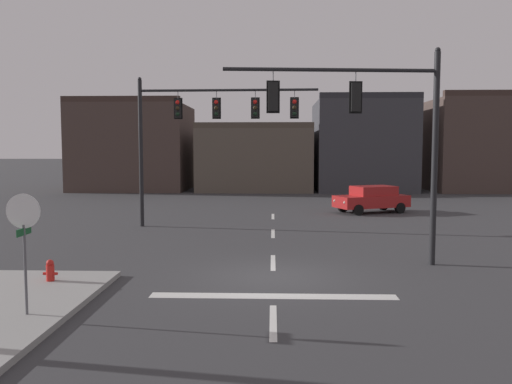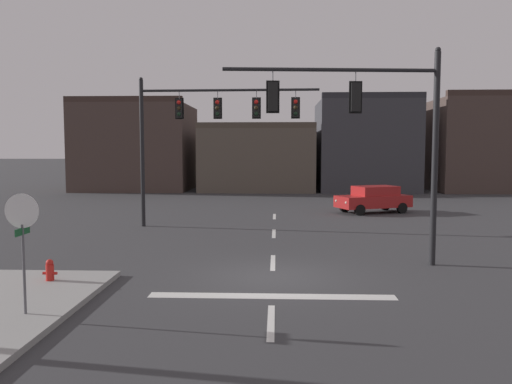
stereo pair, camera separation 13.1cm
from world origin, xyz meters
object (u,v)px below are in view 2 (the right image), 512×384
(signal_mast_near_side, at_px, (376,122))
(fire_hydrant, at_px, (50,274))
(signal_mast_far_side, at_px, (202,121))
(stop_sign, at_px, (22,225))
(car_lot_nearside, at_px, (374,199))

(signal_mast_near_side, bearing_deg, fire_hydrant, -162.99)
(signal_mast_near_side, relative_size, fire_hydrant, 9.40)
(signal_mast_far_side, distance_m, fire_hydrant, 12.44)
(stop_sign, xyz_separation_m, car_lot_nearside, (11.42, 20.09, -1.29))
(signal_mast_far_side, xyz_separation_m, stop_sign, (-1.93, -14.04, -3.01))
(signal_mast_near_side, bearing_deg, stop_sign, -146.46)
(fire_hydrant, bearing_deg, stop_sign, -75.71)
(signal_mast_far_side, bearing_deg, car_lot_nearside, 32.54)
(signal_mast_near_side, height_order, stop_sign, signal_mast_near_side)
(signal_mast_near_side, relative_size, signal_mast_far_side, 0.81)
(signal_mast_near_side, bearing_deg, car_lot_nearside, 79.41)
(signal_mast_near_side, relative_size, car_lot_nearside, 1.48)
(signal_mast_near_side, distance_m, stop_sign, 10.79)
(stop_sign, height_order, car_lot_nearside, stop_sign)
(stop_sign, xyz_separation_m, fire_hydrant, (-0.74, 2.89, -1.82))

